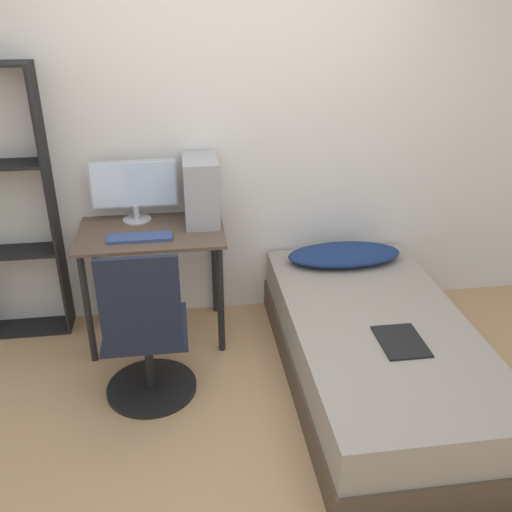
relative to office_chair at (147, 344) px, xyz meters
name	(u,v)px	position (x,y,z in m)	size (l,w,h in m)	color
ground_plane	(259,453)	(0.57, -0.53, -0.38)	(14.00, 14.00, 0.00)	tan
wall_back	(227,142)	(0.57, 1.00, 0.87)	(8.00, 0.05, 2.50)	silver
desk	(153,250)	(0.04, 0.67, 0.27)	(0.93, 0.60, 0.78)	brown
office_chair	(147,344)	(0.00, 0.00, 0.00)	(0.53, 0.53, 0.99)	black
bed	(376,351)	(1.34, -0.04, -0.15)	(1.04, 2.03, 0.45)	#4C3D2D
pillow	(344,254)	(1.34, 0.71, 0.13)	(0.79, 0.36, 0.11)	navy
magazine	(401,341)	(1.38, -0.29, 0.08)	(0.24, 0.32, 0.01)	black
monitor	(134,188)	(-0.06, 0.86, 0.63)	(0.56, 0.19, 0.41)	#B7B7BC
keyboard	(140,238)	(-0.02, 0.55, 0.41)	(0.40, 0.13, 0.02)	#33477A
pc_tower	(201,191)	(0.37, 0.78, 0.62)	(0.22, 0.35, 0.43)	#99999E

